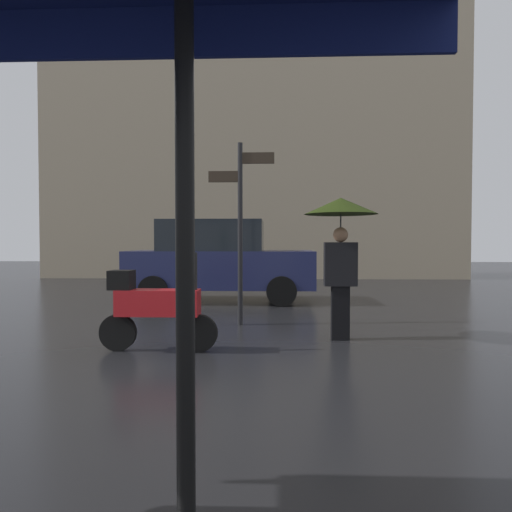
{
  "coord_description": "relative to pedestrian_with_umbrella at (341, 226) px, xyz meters",
  "views": [
    {
      "loc": [
        0.9,
        -2.82,
        1.35
      ],
      "look_at": [
        0.55,
        5.61,
        1.11
      ],
      "focal_mm": 32.12,
      "sensor_mm": 36.0,
      "label": 1
    }
  ],
  "objects": [
    {
      "name": "ground_plane",
      "position": [
        -1.81,
        -3.58,
        -1.59
      ],
      "size": [
        60.0,
        60.0,
        0.0
      ],
      "primitive_type": "plane",
      "color": "black"
    },
    {
      "name": "parked_car_left",
      "position": [
        -2.21,
        4.16,
        -0.63
      ],
      "size": [
        4.23,
        1.94,
        1.87
      ],
      "rotation": [
        0.0,
        0.0,
        3.23
      ],
      "color": "#1E234C",
      "rests_on": "ground"
    },
    {
      "name": "pedestrian_with_umbrella",
      "position": [
        0.0,
        0.0,
        0.0
      ],
      "size": [
        1.01,
        1.01,
        1.98
      ],
      "rotation": [
        0.0,
        0.0,
        1.18
      ],
      "color": "black",
      "rests_on": "ground"
    },
    {
      "name": "building_block",
      "position": [
        -1.81,
        11.68,
        6.74
      ],
      "size": [
        16.16,
        2.02,
        16.64
      ],
      "primitive_type": "cube",
      "color": "gray",
      "rests_on": "ground"
    },
    {
      "name": "street_signpost",
      "position": [
        -1.48,
        1.11,
        0.23
      ],
      "size": [
        1.08,
        0.08,
        2.99
      ],
      "color": "black",
      "rests_on": "ground"
    },
    {
      "name": "parked_scooter",
      "position": [
        -2.41,
        -0.78,
        -1.03
      ],
      "size": [
        1.48,
        0.32,
        1.23
      ],
      "rotation": [
        0.0,
        0.0,
        0.22
      ],
      "color": "black",
      "rests_on": "ground"
    }
  ]
}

